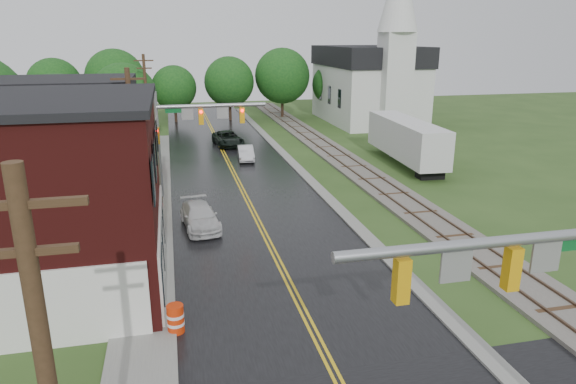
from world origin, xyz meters
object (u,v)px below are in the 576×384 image
object	(u,v)px
sedan_silver	(246,153)
utility_pole_c	(147,100)
tree_left_c	(60,110)
semi_trailer	(406,139)
pickup_white	(200,217)
utility_pole_b	(134,146)
church	(372,76)
tree_left_e	(126,97)
suv_dark	(228,139)
construction_barrel	(176,319)
traffic_signal_far	(190,125)
traffic_signal_near	(537,286)

from	to	relation	value
sedan_silver	utility_pole_c	bearing A→B (deg)	144.07
tree_left_c	semi_trailer	bearing A→B (deg)	-15.17
pickup_white	semi_trailer	xyz separation A→B (m)	(18.10, 11.31, 1.61)
utility_pole_b	sedan_silver	world-z (taller)	utility_pole_b
sedan_silver	utility_pole_b	bearing A→B (deg)	-115.35
church	tree_left_e	world-z (taller)	church
suv_dark	construction_barrel	size ratio (longest dim) A/B	4.66
church	suv_dark	size ratio (longest dim) A/B	3.84
pickup_white	tree_left_c	bearing A→B (deg)	112.63
tree_left_e	construction_barrel	world-z (taller)	tree_left_e
utility_pole_b	sedan_silver	distance (m)	17.63
utility_pole_b	sedan_silver	bearing A→B (deg)	60.61
suv_dark	pickup_white	bearing A→B (deg)	-107.51
traffic_signal_far	pickup_white	world-z (taller)	traffic_signal_far
pickup_white	church	bearing A→B (deg)	48.46
utility_pole_b	construction_barrel	xyz separation A→B (m)	(1.80, -12.00, -4.16)
utility_pole_b	tree_left_c	world-z (taller)	utility_pole_b
tree_left_c	suv_dark	distance (m)	15.55
tree_left_e	sedan_silver	size ratio (longest dim) A/B	2.13
traffic_signal_near	utility_pole_b	size ratio (longest dim) A/B	0.82
semi_trailer	church	bearing A→B (deg)	76.16
tree_left_c	tree_left_e	distance (m)	7.82
utility_pole_c	traffic_signal_far	bearing A→B (deg)	-78.91
sedan_silver	traffic_signal_near	bearing A→B (deg)	-82.92
semi_trailer	construction_barrel	world-z (taller)	semi_trailer
tree_left_c	sedan_silver	world-z (taller)	tree_left_c
utility_pole_c	construction_barrel	distance (m)	34.30
traffic_signal_far	tree_left_c	world-z (taller)	tree_left_c
utility_pole_b	sedan_silver	xyz separation A→B (m)	(8.42, 14.94, -4.09)
traffic_signal_far	tree_left_e	world-z (taller)	tree_left_e
traffic_signal_far	sedan_silver	xyz separation A→B (m)	(5.09, 9.94, -4.34)
traffic_signal_far	church	bearing A→B (deg)	48.73
church	utility_pole_b	bearing A→B (deg)	-130.18
utility_pole_c	semi_trailer	size ratio (longest dim) A/B	0.74
semi_trailer	pickup_white	bearing A→B (deg)	-148.01
church	traffic_signal_near	xyz separation A→B (m)	(-16.53, -51.74, -0.87)
tree_left_e	semi_trailer	size ratio (longest dim) A/B	0.67
semi_trailer	construction_barrel	xyz separation A→B (m)	(-19.69, -22.16, -1.71)
church	sedan_silver	world-z (taller)	church
utility_pole_c	tree_left_e	distance (m)	2.79
traffic_signal_near	sedan_silver	xyz separation A→B (m)	(-1.85, 34.94, -4.34)
sedan_silver	semi_trailer	xyz separation A→B (m)	(13.07, -4.78, 1.64)
church	traffic_signal_far	bearing A→B (deg)	-131.27
tree_left_e	pickup_white	distance (m)	25.96
utility_pole_b	tree_left_c	size ratio (longest dim) A/B	1.18
church	semi_trailer	bearing A→B (deg)	-103.84
traffic_signal_near	sedan_silver	bearing A→B (deg)	93.04
church	sedan_silver	size ratio (longest dim) A/B	5.21
church	pickup_white	world-z (taller)	church
utility_pole_b	tree_left_e	world-z (taller)	utility_pole_b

